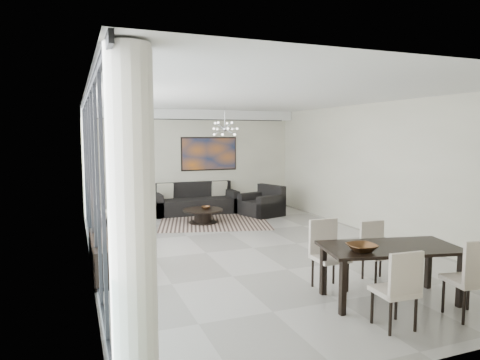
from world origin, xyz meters
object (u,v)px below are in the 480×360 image
coffee_table (203,215)px  dining_table (390,252)px  tv_console (107,255)px  sofa_main (195,203)px  television (117,221)px

coffee_table → dining_table: (0.87, -5.75, 0.45)m
coffee_table → tv_console: tv_console is taller
sofa_main → television: 5.29m
sofa_main → tv_console: 5.32m
tv_console → television: bearing=-9.3°
tv_console → sofa_main: bearing=59.4°
sofa_main → tv_console: (-2.70, -4.58, -0.01)m
coffee_table → sofa_main: bearing=82.8°
tv_console → dining_table: size_ratio=0.92×
coffee_table → television: (-2.36, -3.18, 0.63)m
tv_console → dining_table: 4.29m
coffee_table → sofa_main: sofa_main is taller
coffee_table → dining_table: size_ratio=0.52×
coffee_table → dining_table: bearing=-81.4°
coffee_table → sofa_main: (0.18, 1.42, 0.09)m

